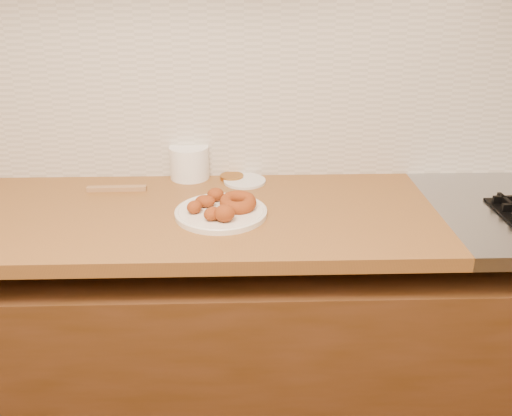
# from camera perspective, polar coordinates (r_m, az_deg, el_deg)

# --- Properties ---
(wall_back) EXTENTS (4.00, 0.02, 2.70)m
(wall_back) POSITION_cam_1_polar(r_m,az_deg,el_deg) (1.78, 0.65, 17.47)
(wall_back) COLOR #BEAC8E
(wall_back) RESTS_ON ground
(base_cabinet) EXTENTS (3.60, 0.60, 0.77)m
(base_cabinet) POSITION_cam_1_polar(r_m,az_deg,el_deg) (1.86, 0.91, -14.68)
(base_cabinet) COLOR #55301B
(base_cabinet) RESTS_ON floor
(butcher_block) EXTENTS (2.30, 0.62, 0.04)m
(butcher_block) POSITION_cam_1_polar(r_m,az_deg,el_deg) (1.70, -21.41, -1.01)
(butcher_block) COLOR brown
(butcher_block) RESTS_ON base_cabinet
(backsplash) EXTENTS (3.60, 0.02, 0.60)m
(backsplash) POSITION_cam_1_polar(r_m,az_deg,el_deg) (1.79, 0.65, 12.65)
(backsplash) COLOR beige
(backsplash) RESTS_ON wall_back
(donut_plate) EXTENTS (0.26, 0.26, 0.02)m
(donut_plate) POSITION_cam_1_polar(r_m,az_deg,el_deg) (1.56, -3.70, -0.50)
(donut_plate) COLOR silver
(donut_plate) RESTS_ON butcher_block
(ring_donut) EXTENTS (0.12, 0.13, 0.05)m
(ring_donut) POSITION_cam_1_polar(r_m,az_deg,el_deg) (1.56, -1.93, 0.62)
(ring_donut) COLOR #9E3D10
(ring_donut) RESTS_ON donut_plate
(fried_dough_chunks) EXTENTS (0.14, 0.20, 0.05)m
(fried_dough_chunks) POSITION_cam_1_polar(r_m,az_deg,el_deg) (1.53, -4.62, 0.19)
(fried_dough_chunks) COLOR #9E3D10
(fried_dough_chunks) RESTS_ON donut_plate
(plastic_tub) EXTENTS (0.16, 0.16, 0.11)m
(plastic_tub) POSITION_cam_1_polar(r_m,az_deg,el_deg) (1.83, -7.02, 4.80)
(plastic_tub) COLOR white
(plastic_tub) RESTS_ON butcher_block
(tub_lid) EXTENTS (0.17, 0.17, 0.01)m
(tub_lid) POSITION_cam_1_polar(r_m,az_deg,el_deg) (1.80, -1.20, 2.86)
(tub_lid) COLOR silver
(tub_lid) RESTS_ON butcher_block
(brass_jar_lid) EXTENTS (0.09, 0.09, 0.01)m
(brass_jar_lid) POSITION_cam_1_polar(r_m,az_deg,el_deg) (1.82, -2.56, 3.28)
(brass_jar_lid) COLOR #9D6628
(brass_jar_lid) RESTS_ON butcher_block
(wooden_utensil) EXTENTS (0.19, 0.03, 0.01)m
(wooden_utensil) POSITION_cam_1_polar(r_m,az_deg,el_deg) (1.78, -14.46, 1.99)
(wooden_utensil) COLOR #9A7046
(wooden_utensil) RESTS_ON butcher_block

